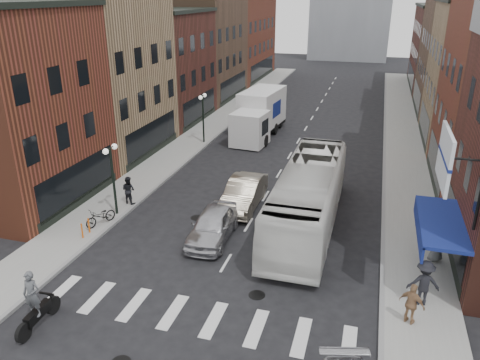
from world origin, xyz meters
name	(u,v)px	position (x,y,z in m)	size (l,w,h in m)	color
ground	(219,275)	(0.00, 0.00, 0.00)	(160.00, 160.00, 0.00)	black
sidewalk_left	(208,129)	(-8.50, 22.00, 0.07)	(3.00, 74.00, 0.15)	gray
sidewalk_right	(404,145)	(8.50, 22.00, 0.07)	(3.00, 74.00, 0.15)	gray
curb_left	(224,131)	(-7.00, 22.00, 0.00)	(0.20, 74.00, 0.16)	gray
curb_right	(384,144)	(7.00, 22.00, 0.00)	(0.20, 74.00, 0.16)	gray
crosswalk_stripes	(194,316)	(0.00, -3.00, 0.00)	(12.00, 2.20, 0.01)	silver
bldg_left_mid_a	(88,72)	(-14.99, 14.00, 6.15)	(10.30, 10.20, 12.30)	#927451
bldg_left_mid_b	(149,66)	(-14.99, 24.00, 5.15)	(10.30, 10.20, 10.30)	#462119
bldg_left_far_a	(192,39)	(-14.99, 35.00, 6.65)	(10.30, 12.20, 13.30)	brown
bldg_left_far_b	(229,38)	(-14.99, 49.00, 5.65)	(10.30, 16.20, 11.30)	brown
bldg_right_far_a	(477,53)	(14.99, 35.00, 6.15)	(10.30, 12.20, 12.30)	brown
bldg_right_far_b	(456,48)	(14.99, 49.00, 5.15)	(10.30, 16.20, 10.30)	#462119
awning_blue	(437,223)	(8.93, 2.50, 2.63)	(1.80, 5.00, 0.78)	navy
billboard_sign	(447,159)	(8.59, 0.50, 6.13)	(1.52, 3.00, 3.70)	black
streetlamp_near	(112,167)	(-7.40, 4.00, 2.91)	(0.32, 1.22, 4.11)	black
streetlamp_far	(203,109)	(-7.40, 18.00, 2.91)	(0.32, 1.22, 4.11)	black
bike_rack	(86,228)	(-7.60, 1.30, 0.55)	(0.08, 0.68, 0.80)	#D8590C
box_truck	(259,115)	(-3.60, 21.42, 1.89)	(3.26, 9.02, 3.83)	silver
motorcycle_rider	(34,302)	(-5.36, -5.25, 1.14)	(0.69, 2.39, 2.44)	black
transit_bus	(308,196)	(3.03, 5.83, 1.70)	(2.86, 12.23, 3.41)	silver
sedan_left_near	(213,225)	(-1.33, 3.00, 0.80)	(1.88, 4.67, 1.59)	silver
sedan_left_far	(244,193)	(-0.90, 7.21, 0.84)	(1.78, 5.10, 1.68)	#A69B86
parked_bicycle	(101,216)	(-7.50, 2.57, 0.62)	(0.63, 1.81, 0.95)	black
ped_left_solo	(128,190)	(-7.40, 5.45, 0.98)	(0.81, 0.46, 1.66)	black
ped_right_a	(424,283)	(8.47, 0.13, 1.11)	(1.24, 0.61, 1.92)	black
ped_right_b	(412,304)	(7.98, -1.24, 0.99)	(0.98, 0.49, 1.67)	#966F4C
ped_right_c	(437,243)	(9.28, 3.74, 1.03)	(0.86, 0.56, 1.75)	#55595D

